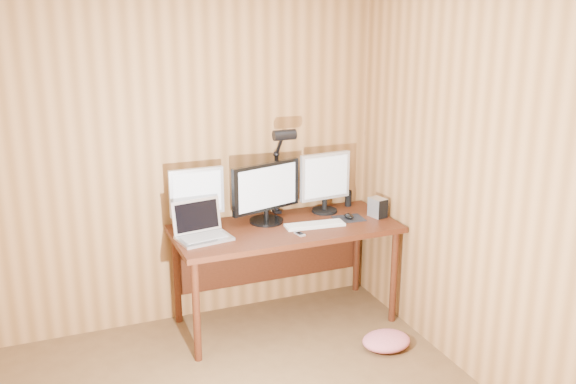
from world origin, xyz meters
TOP-DOWN VIEW (x-y plane):
  - room_shell at (0.00, 0.00)m, footprint 4.00×4.00m
  - desk at (0.93, 1.70)m, footprint 1.60×0.70m
  - monitor_center at (0.84, 1.77)m, footprint 0.55×0.25m
  - monitor_left at (0.34, 1.83)m, footprint 0.39×0.18m
  - monitor_right at (1.33, 1.82)m, footprint 0.41×0.19m
  - laptop at (0.32, 1.64)m, footprint 0.39×0.32m
  - keyboard at (1.13, 1.56)m, footprint 0.44×0.17m
  - mousepad at (1.43, 1.61)m, footprint 0.23×0.19m
  - mouse at (1.43, 1.61)m, footprint 0.07×0.11m
  - hard_drive at (1.65, 1.57)m, footprint 0.11×0.15m
  - phone at (0.96, 1.43)m, footprint 0.06×0.10m
  - speaker at (1.56, 1.89)m, footprint 0.05×0.05m
  - desk_lamp at (0.98, 1.85)m, footprint 0.16×0.23m
  - fabric_pile at (1.43, 1.01)m, footprint 0.35×0.29m

SIDE VIEW (x-z plane):
  - fabric_pile at x=1.43m, z-range 0.00..0.11m
  - desk at x=0.93m, z-range 0.25..1.00m
  - mousepad at x=1.43m, z-range 0.75..0.75m
  - phone at x=0.96m, z-range 0.75..0.76m
  - keyboard at x=1.13m, z-range 0.75..0.77m
  - mouse at x=1.43m, z-range 0.75..0.79m
  - laptop at x=0.32m, z-range 0.69..0.94m
  - speaker at x=1.56m, z-range 0.75..0.88m
  - hard_drive at x=1.65m, z-range 0.75..0.89m
  - monitor_center at x=0.84m, z-range 0.76..1.20m
  - monitor_left at x=0.34m, z-range 0.77..1.20m
  - monitor_right at x=1.33m, z-range 0.77..1.23m
  - desk_lamp at x=0.98m, z-range 0.84..1.55m
  - room_shell at x=0.00m, z-range -0.75..3.25m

